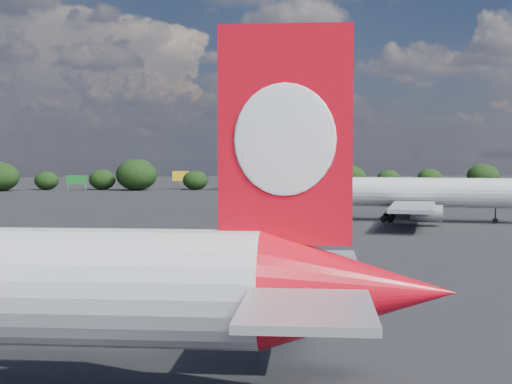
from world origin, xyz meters
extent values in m
plane|color=black|center=(0.00, 60.00, 0.00)|extent=(500.00, 500.00, 0.00)
cone|color=red|center=(18.11, -6.26, 4.92)|extent=(8.69, 6.37, 4.92)
cube|color=red|center=(15.21, -5.68, 11.22)|extent=(5.40, 1.55, 8.86)
ellipsoid|color=white|center=(15.16, -5.97, 11.04)|extent=(4.09, 1.01, 4.53)
ellipsoid|color=white|center=(15.27, -5.39, 11.04)|extent=(4.09, 1.01, 4.53)
cube|color=#97999F|center=(15.11, -11.18, 5.31)|extent=(5.50, 6.66, 0.30)
cube|color=#97999F|center=(17.24, -0.57, 5.31)|extent=(5.50, 6.66, 0.30)
cylinder|color=silver|center=(46.17, 74.01, 4.59)|extent=(34.24, 16.58, 4.59)
cone|color=silver|center=(26.43, 81.45, 4.59)|extent=(8.48, 6.88, 4.59)
cube|color=navy|center=(29.01, 80.48, 10.46)|extent=(4.88, 2.21, 8.26)
ellipsoid|color=red|center=(28.91, 80.22, 10.29)|extent=(3.67, 1.53, 4.22)
ellipsoid|color=red|center=(29.10, 80.74, 10.29)|extent=(3.67, 1.53, 4.22)
cube|color=#97999F|center=(26.37, 76.08, 4.95)|extent=(5.80, 6.61, 0.28)
cube|color=#97999F|center=(29.93, 85.52, 4.95)|extent=(5.80, 6.61, 0.28)
cube|color=#97999F|center=(43.69, 62.20, 3.12)|extent=(12.05, 19.27, 0.50)
cube|color=#97999F|center=(52.09, 84.52, 3.12)|extent=(12.05, 19.27, 0.50)
cylinder|color=#97999F|center=(47.02, 65.85, 1.93)|extent=(5.17, 3.93, 2.48)
cube|color=#97999F|center=(47.02, 65.85, 2.57)|extent=(1.99, 0.97, 1.10)
cylinder|color=#97999F|center=(52.19, 79.58, 1.93)|extent=(5.17, 3.93, 2.48)
cube|color=#97999F|center=(52.19, 79.58, 2.57)|extent=(1.99, 0.97, 1.10)
cylinder|color=black|center=(43.49, 72.08, 1.38)|extent=(0.33, 0.33, 2.29)
cylinder|color=black|center=(43.49, 72.08, 0.50)|extent=(1.09, 0.74, 1.01)
cylinder|color=black|center=(42.54, 72.44, 0.50)|extent=(1.09, 0.74, 1.01)
cylinder|color=black|center=(45.43, 77.23, 1.38)|extent=(0.33, 0.33, 2.29)
cylinder|color=black|center=(45.43, 77.23, 0.50)|extent=(1.09, 0.74, 1.01)
cylinder|color=black|center=(44.48, 77.59, 0.50)|extent=(1.09, 0.74, 1.01)
cylinder|color=black|center=(59.05, 69.16, 1.33)|extent=(0.28, 0.28, 2.29)
cylinder|color=black|center=(59.05, 69.16, 0.41)|extent=(0.89, 0.59, 0.83)
cube|color=#166F25|center=(-18.00, 176.00, 3.20)|extent=(6.00, 0.30, 2.60)
cylinder|color=#999BA1|center=(-20.50, 176.00, 1.00)|extent=(0.20, 0.20, 2.00)
cylinder|color=#999BA1|center=(-15.50, 176.00, 1.00)|extent=(0.20, 0.20, 2.00)
cube|color=yellow|center=(12.00, 182.00, 4.00)|extent=(5.00, 0.30, 3.00)
cylinder|color=#999BA1|center=(12.00, 182.00, 1.25)|extent=(0.30, 0.30, 2.50)
ellipsoid|color=black|center=(-39.58, 177.40, 4.10)|extent=(10.66, 9.02, 8.20)
ellipsoid|color=black|center=(-27.76, 183.19, 2.76)|extent=(7.16, 6.06, 5.51)
ellipsoid|color=black|center=(-11.30, 181.74, 3.04)|extent=(7.91, 6.69, 6.08)
ellipsoid|color=black|center=(-0.91, 176.74, 4.60)|extent=(11.97, 10.13, 9.20)
ellipsoid|color=black|center=(16.28, 177.82, 2.88)|extent=(7.48, 6.33, 5.75)
ellipsoid|color=black|center=(28.91, 177.00, 4.22)|extent=(10.97, 9.28, 8.44)
ellipsoid|color=black|center=(38.65, 182.28, 4.12)|extent=(10.71, 9.06, 8.24)
ellipsoid|color=black|center=(55.62, 183.72, 3.57)|extent=(9.29, 7.86, 7.15)
ellipsoid|color=black|center=(63.45, 177.38, 3.58)|extent=(9.30, 7.87, 7.16)
ellipsoid|color=black|center=(76.63, 182.39, 2.85)|extent=(7.41, 6.27, 5.70)
ellipsoid|color=black|center=(89.61, 181.30, 3.02)|extent=(7.86, 6.65, 6.04)
ellipsoid|color=black|center=(105.28, 177.53, 3.81)|extent=(9.92, 8.39, 7.63)
camera|label=1|loc=(10.87, -34.13, 10.43)|focal=50.00mm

